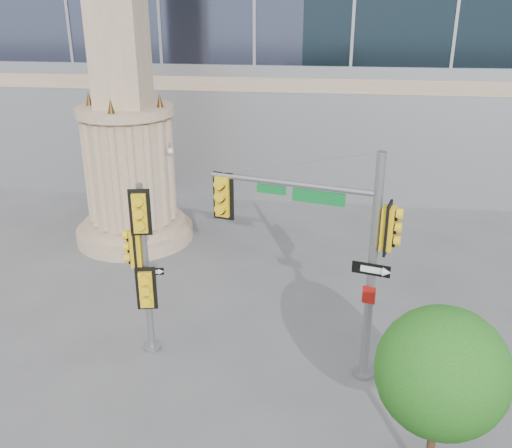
# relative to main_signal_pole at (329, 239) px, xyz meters

# --- Properties ---
(ground) EXTENTS (120.00, 120.00, 0.00)m
(ground) POSITION_rel_main_signal_pole_xyz_m (-1.34, -1.73, -3.55)
(ground) COLOR #545456
(ground) RESTS_ON ground
(monument) EXTENTS (4.40, 4.40, 16.60)m
(monument) POSITION_rel_main_signal_pole_xyz_m (-7.34, 7.27, 1.97)
(monument) COLOR tan
(monument) RESTS_ON ground
(main_signal_pole) EXTENTS (4.36, 1.48, 5.73)m
(main_signal_pole) POSITION_rel_main_signal_pole_xyz_m (0.00, 0.00, 0.00)
(main_signal_pole) COLOR slate
(main_signal_pole) RESTS_ON ground
(secondary_signal_pole) EXTENTS (0.85, 0.62, 4.66)m
(secondary_signal_pole) POSITION_rel_main_signal_pole_xyz_m (-4.57, 0.05, -0.82)
(secondary_signal_pole) COLOR slate
(secondary_signal_pole) RESTS_ON ground
(street_tree) EXTENTS (2.45, 2.39, 3.82)m
(street_tree) POSITION_rel_main_signal_pole_xyz_m (2.10, -3.51, -1.04)
(street_tree) COLOR tan
(street_tree) RESTS_ON ground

